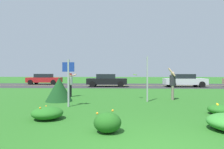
# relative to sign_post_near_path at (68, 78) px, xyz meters

# --- Properties ---
(ground_plane) EXTENTS (120.00, 120.00, 0.00)m
(ground_plane) POSITION_rel_sign_post_near_path_xyz_m (3.07, 4.73, -1.34)
(ground_plane) COLOR #26601E
(highway_strip) EXTENTS (120.00, 8.78, 0.01)m
(highway_strip) POSITION_rel_sign_post_near_path_xyz_m (3.07, 14.63, -1.34)
(highway_strip) COLOR #2D2D30
(highway_strip) RESTS_ON ground
(highway_center_stripe) EXTENTS (120.00, 0.16, 0.00)m
(highway_center_stripe) POSITION_rel_sign_post_near_path_xyz_m (3.07, 14.63, -1.34)
(highway_center_stripe) COLOR yellow
(highway_center_stripe) RESTS_ON ground
(daylily_clump_front_center) EXTENTS (0.83, 0.88, 0.41)m
(daylily_clump_front_center) POSITION_rel_sign_post_near_path_xyz_m (6.17, -1.35, -1.16)
(daylily_clump_front_center) COLOR #23661E
(daylily_clump_front_center) RESTS_ON ground
(daylily_clump_mid_right) EXTENTS (1.06, 1.00, 0.45)m
(daylily_clump_mid_right) POSITION_rel_sign_post_near_path_xyz_m (-0.06, -2.36, -1.13)
(daylily_clump_mid_right) COLOR #23661E
(daylily_clump_mid_right) RESTS_ON ground
(daylily_clump_near_camera) EXTENTS (0.73, 0.67, 0.59)m
(daylily_clump_near_camera) POSITION_rel_sign_post_near_path_xyz_m (2.08, -3.67, -1.07)
(daylily_clump_near_camera) COLOR #1E5619
(daylily_clump_near_camera) RESTS_ON ground
(sign_post_near_path) EXTENTS (0.56, 0.10, 2.20)m
(sign_post_near_path) POSITION_rel_sign_post_near_path_xyz_m (0.00, 0.00, 0.00)
(sign_post_near_path) COLOR #93969B
(sign_post_near_path) RESTS_ON ground
(sign_post_by_roadside) EXTENTS (0.07, 0.10, 2.49)m
(sign_post_by_roadside) POSITION_rel_sign_post_near_path_xyz_m (3.90, 1.73, -0.10)
(sign_post_by_roadside) COLOR #93969B
(sign_post_by_roadside) RESTS_ON ground
(evergreen_shrub_side) EXTENTS (1.47, 1.47, 1.32)m
(evergreen_shrub_side) POSITION_rel_sign_post_near_path_xyz_m (-0.99, 1.63, -0.69)
(evergreen_shrub_side) COLOR #143D19
(evergreen_shrub_side) RESTS_ON ground
(person_thrower_red_cap_gray_shirt) EXTENTS (0.57, 0.52, 1.55)m
(person_thrower_red_cap_gray_shirt) POSITION_rel_sign_post_near_path_xyz_m (-0.89, 3.54, -0.40)
(person_thrower_red_cap_gray_shirt) COLOR #B2B2B7
(person_thrower_red_cap_gray_shirt) RESTS_ON ground
(person_catcher_dark_shirt) EXTENTS (0.48, 0.51, 1.88)m
(person_catcher_dark_shirt) POSITION_rel_sign_post_near_path_xyz_m (5.47, 2.44, -0.35)
(person_catcher_dark_shirt) COLOR #232328
(person_catcher_dark_shirt) RESTS_ON ground
(frisbee_lime) EXTENTS (0.26, 0.26, 0.09)m
(frisbee_lime) POSITION_rel_sign_post_near_path_xyz_m (3.30, 2.62, 0.12)
(frisbee_lime) COLOR #8CD133
(car_red_leftmost) EXTENTS (4.50, 2.00, 1.45)m
(car_red_leftmost) POSITION_rel_sign_post_near_path_xyz_m (-8.06, 16.61, -0.60)
(car_red_leftmost) COLOR maroon
(car_red_leftmost) RESTS_ON ground
(car_black_center_left) EXTENTS (4.50, 2.00, 1.45)m
(car_black_center_left) POSITION_rel_sign_post_near_path_xyz_m (0.88, 12.65, -0.60)
(car_black_center_left) COLOR black
(car_black_center_left) RESTS_ON ground
(car_silver_center_right) EXTENTS (4.50, 2.00, 1.45)m
(car_silver_center_right) POSITION_rel_sign_post_near_path_xyz_m (9.61, 12.65, -0.60)
(car_silver_center_right) COLOR #B7BABF
(car_silver_center_right) RESTS_ON ground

